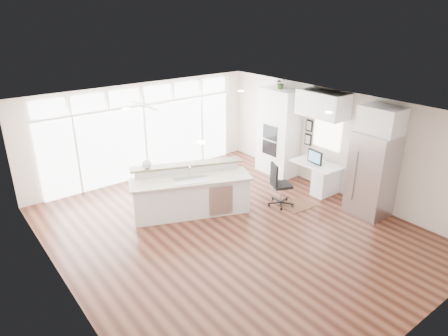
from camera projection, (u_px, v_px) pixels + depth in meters
floor at (231, 231)px, 8.88m from camera, size 7.00×8.00×0.02m
ceiling at (232, 112)px, 7.86m from camera, size 7.00×8.00×0.02m
wall_back at (143, 131)px, 11.30m from camera, size 7.00×0.04×2.70m
wall_front at (414, 266)px, 5.43m from camera, size 7.00×0.04×2.70m
wall_left at (61, 227)px, 6.39m from camera, size 0.04×8.00×2.70m
wall_right at (337, 142)px, 10.34m from camera, size 0.04×8.00×2.70m
glass_wall at (145, 141)px, 11.37m from camera, size 5.80×0.06×2.08m
transom_row at (142, 95)px, 10.87m from camera, size 5.90×0.06×0.40m
desk_window at (327, 133)px, 10.46m from camera, size 0.04×0.85×0.85m
ceiling_fan at (144, 101)px, 9.71m from camera, size 1.16×1.16×0.32m
recessed_lights at (226, 111)px, 8.01m from camera, size 3.40×3.00×0.02m
oven_cabinet at (278, 132)px, 11.51m from camera, size 0.64×1.20×2.50m
desk_nook at (315, 176)px, 10.72m from camera, size 0.72×1.30×0.76m
upper_cabinets at (323, 104)px, 10.00m from camera, size 0.64×1.30×0.64m
refrigerator at (372, 175)px, 9.26m from camera, size 0.76×0.90×2.00m
fridge_cabinet at (382, 120)px, 8.81m from camera, size 0.64×0.90×0.60m
framed_photos at (309, 133)px, 10.98m from camera, size 0.06×0.22×0.80m
kitchen_island at (191, 192)px, 9.40m from camera, size 3.00×2.04×1.12m
rug at (298, 205)px, 9.99m from camera, size 0.85×0.64×0.01m
office_chair at (281, 185)px, 9.81m from camera, size 0.74×0.71×1.10m
fishbowl at (147, 164)px, 9.27m from camera, size 0.27×0.27×0.22m
monitor at (315, 157)px, 10.45m from camera, size 0.12×0.49×0.41m
keyboard at (310, 165)px, 10.43m from camera, size 0.14×0.31×0.01m
potted_plant at (281, 84)px, 11.00m from camera, size 0.29×0.32×0.25m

